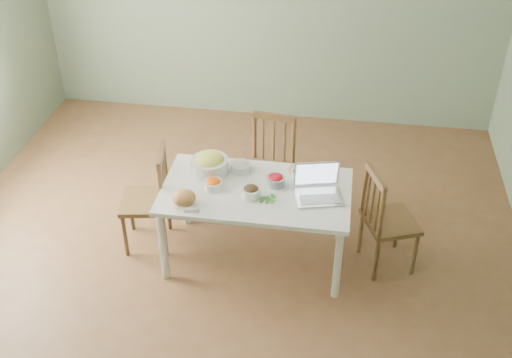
% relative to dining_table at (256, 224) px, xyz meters
% --- Properties ---
extents(floor, '(5.00, 5.00, 0.00)m').
position_rel_dining_table_xyz_m(floor, '(-0.25, -0.01, -0.35)').
color(floor, brown).
rests_on(floor, ground).
extents(wall_back, '(5.00, 0.00, 2.70)m').
position_rel_dining_table_xyz_m(wall_back, '(-0.25, 2.49, 1.00)').
color(wall_back, gray).
rests_on(wall_back, ground).
extents(dining_table, '(1.48, 0.83, 0.69)m').
position_rel_dining_table_xyz_m(dining_table, '(0.00, 0.00, 0.00)').
color(dining_table, white).
rests_on(dining_table, floor).
extents(chair_far, '(0.45, 0.44, 0.93)m').
position_rel_dining_table_xyz_m(chair_far, '(0.02, 0.62, 0.12)').
color(chair_far, '#38220E').
rests_on(chair_far, floor).
extents(chair_left, '(0.45, 0.46, 0.91)m').
position_rel_dining_table_xyz_m(chair_left, '(-0.95, 0.05, 0.11)').
color(chair_left, '#38220E').
rests_on(chair_left, floor).
extents(chair_right, '(0.51, 0.52, 0.92)m').
position_rel_dining_table_xyz_m(chair_right, '(1.07, 0.09, 0.11)').
color(chair_right, '#38220E').
rests_on(chair_right, floor).
extents(bread_boule, '(0.22, 0.22, 0.12)m').
position_rel_dining_table_xyz_m(bread_boule, '(-0.51, -0.27, 0.40)').
color(bread_boule, '#AB7448').
rests_on(bread_boule, dining_table).
extents(butter_stick, '(0.11, 0.05, 0.03)m').
position_rel_dining_table_xyz_m(butter_stick, '(-0.43, -0.35, 0.36)').
color(butter_stick, silver).
rests_on(butter_stick, dining_table).
extents(bowl_squash, '(0.40, 0.40, 0.17)m').
position_rel_dining_table_xyz_m(bowl_squash, '(-0.40, 0.18, 0.43)').
color(bowl_squash, '#CFBA52').
rests_on(bowl_squash, dining_table).
extents(bowl_carrot, '(0.18, 0.18, 0.08)m').
position_rel_dining_table_xyz_m(bowl_carrot, '(-0.33, -0.03, 0.39)').
color(bowl_carrot, '#FF6F00').
rests_on(bowl_carrot, dining_table).
extents(bowl_onion, '(0.20, 0.20, 0.09)m').
position_rel_dining_table_xyz_m(bowl_onion, '(-0.17, 0.24, 0.39)').
color(bowl_onion, silver).
rests_on(bowl_onion, dining_table).
extents(bowl_mushroom, '(0.16, 0.16, 0.10)m').
position_rel_dining_table_xyz_m(bowl_mushroom, '(-0.02, -0.10, 0.40)').
color(bowl_mushroom, black).
rests_on(bowl_mushroom, dining_table).
extents(bowl_redpep, '(0.20, 0.20, 0.09)m').
position_rel_dining_table_xyz_m(bowl_redpep, '(0.14, 0.09, 0.39)').
color(bowl_redpep, '#BA0012').
rests_on(bowl_redpep, dining_table).
extents(bowl_broccoli, '(0.14, 0.14, 0.08)m').
position_rel_dining_table_xyz_m(bowl_broccoli, '(0.31, 0.22, 0.39)').
color(bowl_broccoli, '#105F13').
rests_on(bowl_broccoli, dining_table).
extents(flatbread, '(0.26, 0.26, 0.02)m').
position_rel_dining_table_xyz_m(flatbread, '(0.32, 0.30, 0.36)').
color(flatbread, '#D6B380').
rests_on(flatbread, dining_table).
extents(basil_bunch, '(0.18, 0.18, 0.02)m').
position_rel_dining_table_xyz_m(basil_bunch, '(0.09, -0.11, 0.36)').
color(basil_bunch, '#277F26').
rests_on(basil_bunch, dining_table).
extents(laptop, '(0.41, 0.36, 0.25)m').
position_rel_dining_table_xyz_m(laptop, '(0.49, -0.04, 0.47)').
color(laptop, silver).
rests_on(laptop, dining_table).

